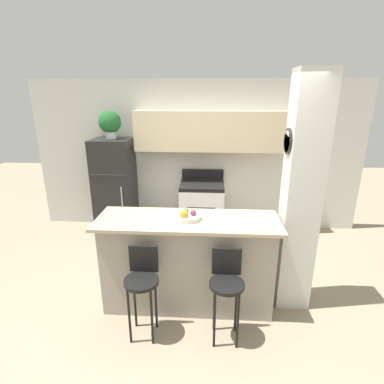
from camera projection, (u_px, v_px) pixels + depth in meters
The scene contains 11 objects.
ground_plane at pixel (188, 302), 3.49m from camera, with size 14.00×14.00×0.00m, color gray.
wall_back at pixel (204, 147), 5.04m from camera, with size 5.60×0.38×2.55m.
pillar_right at pixel (301, 198), 3.14m from camera, with size 0.38×0.32×2.55m.
counter_bar at pixel (188, 262), 3.32m from camera, with size 1.95×0.64×1.05m.
refrigerator at pixel (115, 187), 5.06m from camera, with size 0.62×0.63×1.62m.
stove_range at pixel (202, 208), 5.08m from camera, with size 0.72×0.65×1.07m.
bar_stool_left at pixel (142, 281), 2.87m from camera, with size 0.33×0.33×0.92m.
bar_stool_right at pixel (227, 284), 2.83m from camera, with size 0.33×0.33×0.92m.
potted_plant_on_fridge at pixel (110, 123), 4.73m from camera, with size 0.35×0.35×0.44m.
fruit_bowl at pixel (187, 216), 3.15m from camera, with size 0.27×0.27×0.12m.
trash_bin at pixel (146, 226), 5.03m from camera, with size 0.28×0.28×0.38m.
Camera 1 is at (0.23, -2.90, 2.32)m, focal length 28.00 mm.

